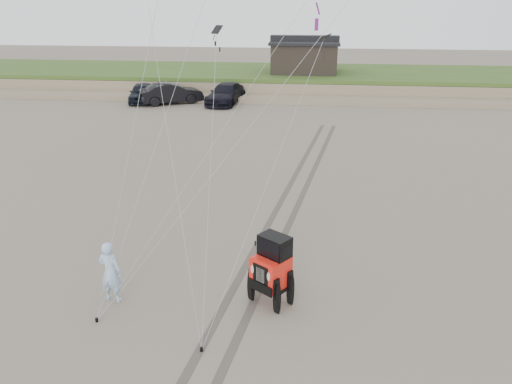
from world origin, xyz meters
TOP-DOWN VIEW (x-y plane):
  - ground at (0.00, 0.00)m, footprint 160.00×160.00m
  - dune_ridge at (0.00, 37.50)m, footprint 160.00×14.25m
  - cabin at (2.00, 37.00)m, footprint 6.40×5.40m
  - truck_a at (-11.59, 29.66)m, footprint 2.65×4.89m
  - truck_b at (-8.90, 29.23)m, footprint 5.47×4.16m
  - truck_c at (-4.34, 29.77)m, footprint 3.08×5.93m
  - jeep at (1.87, 0.77)m, footprint 4.26×4.82m
  - man at (-2.78, 0.37)m, footprint 0.76×0.56m
  - stake_main at (-2.84, -0.71)m, footprint 0.08×0.08m
  - stake_aux at (0.31, -1.61)m, footprint 0.08×0.08m
  - tire_tracks at (2.00, 8.00)m, footprint 5.22×29.74m

SIDE VIEW (x-z plane):
  - ground at x=0.00m, z-range 0.00..0.00m
  - tire_tracks at x=2.00m, z-range 0.00..0.01m
  - stake_main at x=-2.84m, z-range 0.00..0.12m
  - stake_aux at x=0.31m, z-range 0.00..0.12m
  - truck_a at x=-11.59m, z-range 0.00..1.58m
  - truck_c at x=-4.34m, z-range 0.00..1.64m
  - dune_ridge at x=0.00m, z-range -0.04..1.68m
  - jeep at x=1.87m, z-range 0.00..1.69m
  - truck_b at x=-8.90m, z-range 0.00..1.73m
  - man at x=-2.78m, z-range 0.00..1.91m
  - cabin at x=2.00m, z-range 1.56..4.91m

